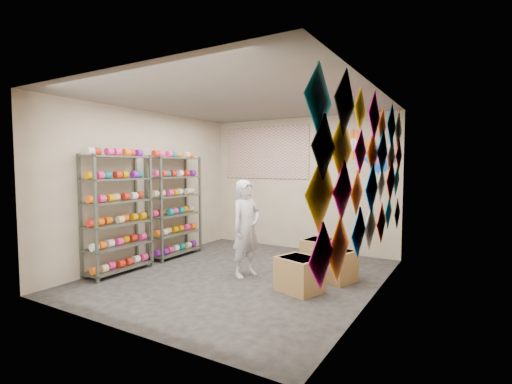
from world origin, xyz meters
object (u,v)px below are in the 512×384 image
Objects in this scene: carton_a at (299,274)px; carton_c at (319,252)px; shelf_rack_back at (175,206)px; carton_b at (334,265)px; shelf_rack_front at (118,214)px; shopkeeper at (246,228)px.

carton_c is at bearing 118.06° from carton_a.
shelf_rack_back is 3.19m from carton_b.
carton_b is at bearing 23.90° from shelf_rack_front.
carton_c is (2.60, 2.06, -0.72)m from shelf_rack_front.
carton_a reaches higher than carton_b.
carton_b is at bearing 88.25° from carton_a.
shopkeeper is at bearing -175.30° from carton_a.
shopkeeper is 2.68× the size of carton_a.
carton_a is 0.76m from carton_b.
carton_b reaches higher than carton_c.
shelf_rack_front is at bearing -136.83° from carton_b.
carton_c is at bearing 38.31° from shelf_rack_front.
carton_b is at bearing -47.88° from carton_c.
carton_c is at bearing 146.14° from carton_b.
shelf_rack_front is 2.07m from shopkeeper.
carton_b is (1.25, 0.48, -0.52)m from shopkeeper.
shelf_rack_front reaches higher than carton_b.
shelf_rack_front reaches higher than carton_a.
carton_b is (0.25, 0.71, -0.00)m from carton_a.
shelf_rack_back is 1.91m from shopkeeper.
shelf_rack_back is at bearing 90.00° from shelf_rack_front.
shelf_rack_front is 1.27× the size of shopkeeper.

